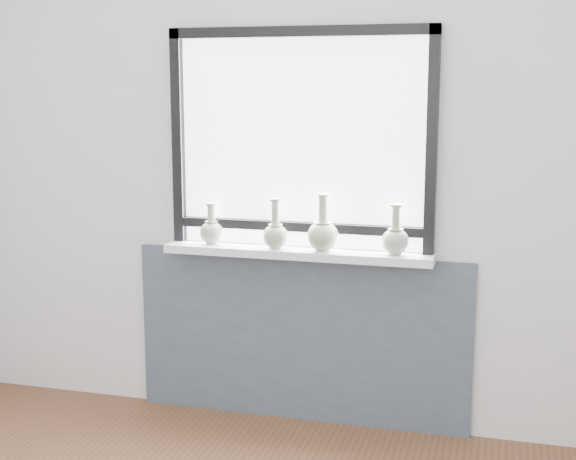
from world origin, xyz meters
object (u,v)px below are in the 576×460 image
(vase_b, at_px, (275,233))
(vase_c, at_px, (323,233))
(vase_a, at_px, (212,230))
(vase_d, at_px, (395,239))
(windowsill, at_px, (297,253))

(vase_b, distance_m, vase_c, 0.23)
(vase_a, height_order, vase_d, vase_d)
(vase_c, bearing_deg, vase_d, 1.64)
(windowsill, distance_m, vase_b, 0.14)
(windowsill, relative_size, vase_d, 5.55)
(vase_c, bearing_deg, windowsill, 173.93)
(windowsill, xyz_separation_m, vase_d, (0.48, -0.00, 0.09))
(vase_b, xyz_separation_m, vase_c, (0.23, 0.01, 0.01))
(windowsill, height_order, vase_d, vase_d)
(windowsill, bearing_deg, vase_b, -169.01)
(vase_d, bearing_deg, vase_b, -178.44)
(vase_a, height_order, vase_c, vase_c)
(vase_a, bearing_deg, windowsill, -0.79)
(vase_a, distance_m, vase_d, 0.92)
(vase_c, relative_size, vase_d, 1.15)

